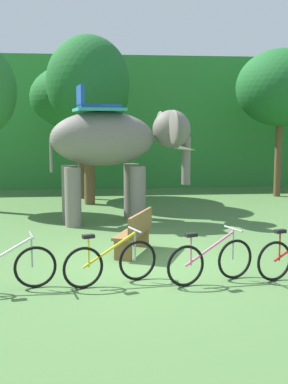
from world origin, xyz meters
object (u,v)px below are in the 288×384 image
Objects in this scene: tree_left at (280,88)px; wooden_bench at (135,231)px; bike_white at (4,268)px; bike_yellow at (111,262)px; tree_right at (88,84)px; bike_pink at (211,261)px; tree_center_right at (80,97)px; elephant at (115,144)px.

wooden_bench is at bearing -127.33° from tree_left.
bike_white and bike_yellow have the same top height.
bike_yellow is 1.05× the size of wooden_bench.
bike_yellow is at bearing -86.99° from tree_right.
bike_yellow reaches higher than wooden_bench.
bike_pink is at bearing -116.33° from tree_left.
bike_pink is 1.06× the size of wooden_bench.
bike_white is 3.19m from wooden_bench.
tree_left is 3.61× the size of wooden_bench.
wooden_bench is (2.33, 2.17, 0.09)m from bike_white.
tree_center_right is at bearing 103.71° from bike_pink.
tree_left is at bearing 56.23° from bike_yellow.
bike_pink is at bearing -76.29° from tree_center_right.
elephant is at bearing -76.75° from tree_right.
bike_yellow is (0.80, -10.23, -3.35)m from tree_center_right.
elephant is at bearing 86.94° from bike_yellow.
tree_right is at bearing 93.01° from bike_yellow.
tree_left reaches higher than elephant.
bike_yellow is at bearing -93.06° from elephant.
tree_left is at bearing 34.91° from elephant.
bike_yellow is (-0.30, -5.57, -1.82)m from elephant.
elephant is (1.10, -4.66, -1.54)m from tree_center_right.
tree_right is at bearing -170.08° from tree_left.
elephant is 6.10m from bike_pink.
tree_center_right is 3.07× the size of bike_yellow.
tree_right reaches higher than bike_pink.
tree_center_right is 11.12m from bike_pink.
wooden_bench is (1.04, -6.81, -3.63)m from tree_right.
tree_center_right is 10.80m from bike_yellow.
bike_white is 1.03× the size of bike_yellow.
wooden_bench is at bearing 43.04° from bike_white.
elephant reaches higher than bike_white.
elephant is (0.76, -3.23, -1.90)m from tree_right.
tree_right is 9.86m from bike_pink.
elephant reaches higher than bike_yellow.
bike_yellow is at bearing 5.77° from bike_white.
bike_pink is (1.42, -5.64, -1.82)m from elephant.
tree_right is 1.03× the size of tree_left.
bike_pink is (-5.01, -10.13, -3.74)m from tree_left.
bike_pink is at bearing -75.92° from elephant.
wooden_bench is at bearing 73.82° from bike_yellow.
tree_center_right reaches higher than elephant.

